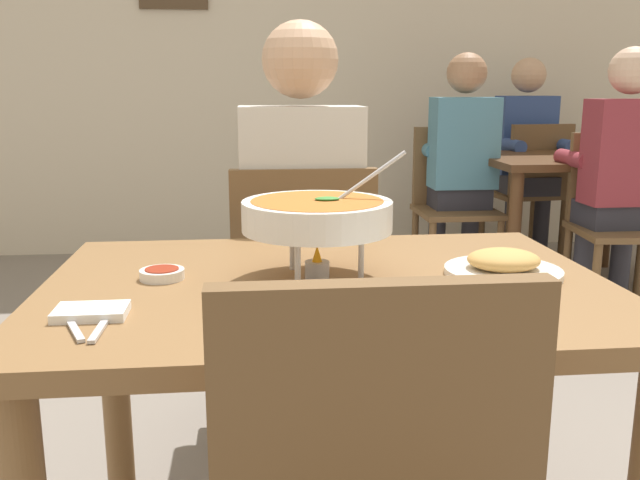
# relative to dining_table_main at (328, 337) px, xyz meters

# --- Properties ---
(cafe_rear_partition) EXTENTS (10.00, 0.10, 3.00)m
(cafe_rear_partition) POSITION_rel_dining_table_main_xyz_m (0.00, 3.48, 0.88)
(cafe_rear_partition) COLOR beige
(cafe_rear_partition) RESTS_ON ground_plane
(dining_table_main) EXTENTS (1.13, 0.82, 0.74)m
(dining_table_main) POSITION_rel_dining_table_main_xyz_m (0.00, 0.00, 0.00)
(dining_table_main) COLOR brown
(dining_table_main) RESTS_ON ground_plane
(chair_diner_main) EXTENTS (0.44, 0.44, 0.90)m
(chair_diner_main) POSITION_rel_dining_table_main_xyz_m (-0.00, 0.70, -0.11)
(chair_diner_main) COLOR brown
(chair_diner_main) RESTS_ON ground_plane
(diner_main) EXTENTS (0.40, 0.45, 1.31)m
(diner_main) POSITION_rel_dining_table_main_xyz_m (0.00, 0.73, 0.12)
(diner_main) COLOR #2D2D38
(diner_main) RESTS_ON ground_plane
(curry_bowl) EXTENTS (0.33, 0.30, 0.26)m
(curry_bowl) POSITION_rel_dining_table_main_xyz_m (-0.02, 0.01, 0.25)
(curry_bowl) COLOR silver
(curry_bowl) RESTS_ON dining_table_main
(rice_plate) EXTENTS (0.24, 0.24, 0.06)m
(rice_plate) POSITION_rel_dining_table_main_xyz_m (0.12, -0.25, 0.14)
(rice_plate) COLOR white
(rice_plate) RESTS_ON dining_table_main
(appetizer_plate) EXTENTS (0.24, 0.24, 0.06)m
(appetizer_plate) POSITION_rel_dining_table_main_xyz_m (0.36, -0.00, 0.14)
(appetizer_plate) COLOR white
(appetizer_plate) RESTS_ON dining_table_main
(sauce_dish) EXTENTS (0.09, 0.09, 0.02)m
(sauce_dish) POSITION_rel_dining_table_main_xyz_m (-0.33, 0.04, 0.13)
(sauce_dish) COLOR white
(sauce_dish) RESTS_ON dining_table_main
(napkin_folded) EXTENTS (0.12, 0.08, 0.02)m
(napkin_folded) POSITION_rel_dining_table_main_xyz_m (-0.42, -0.18, 0.13)
(napkin_folded) COLOR white
(napkin_folded) RESTS_ON dining_table_main
(fork_utensil) EXTENTS (0.08, 0.16, 0.01)m
(fork_utensil) POSITION_rel_dining_table_main_xyz_m (-0.44, -0.23, 0.12)
(fork_utensil) COLOR silver
(fork_utensil) RESTS_ON dining_table_main
(spoon_utensil) EXTENTS (0.02, 0.17, 0.01)m
(spoon_utensil) POSITION_rel_dining_table_main_xyz_m (-0.39, -0.23, 0.12)
(spoon_utensil) COLOR silver
(spoon_utensil) RESTS_ON dining_table_main
(dining_table_far) EXTENTS (1.00, 0.80, 0.74)m
(dining_table_far) POSITION_rel_dining_table_main_xyz_m (1.66, 2.39, -0.01)
(dining_table_far) COLOR #51331C
(dining_table_far) RESTS_ON ground_plane
(chair_bg_left) EXTENTS (0.44, 0.44, 0.90)m
(chair_bg_left) POSITION_rel_dining_table_main_xyz_m (1.01, 2.49, -0.11)
(chair_bg_left) COLOR brown
(chair_bg_left) RESTS_ON ground_plane
(chair_bg_middle) EXTENTS (0.48, 0.48, 0.90)m
(chair_bg_middle) POSITION_rel_dining_table_main_xyz_m (1.67, 1.88, -0.11)
(chair_bg_middle) COLOR brown
(chair_bg_middle) RESTS_ON ground_plane
(chair_bg_right) EXTENTS (0.49, 0.49, 0.90)m
(chair_bg_right) POSITION_rel_dining_table_main_xyz_m (1.67, 2.92, -0.11)
(chair_bg_right) COLOR brown
(chair_bg_right) RESTS_ON ground_plane
(patron_bg_left) EXTENTS (0.40, 0.45, 1.31)m
(patron_bg_left) POSITION_rel_dining_table_main_xyz_m (1.04, 2.46, 0.12)
(patron_bg_left) COLOR #2D2D38
(patron_bg_left) RESTS_ON ground_plane
(patron_bg_middle) EXTENTS (0.40, 0.45, 1.31)m
(patron_bg_middle) POSITION_rel_dining_table_main_xyz_m (1.64, 1.84, 0.12)
(patron_bg_middle) COLOR #2D2D38
(patron_bg_middle) RESTS_ON ground_plane
(patron_bg_right) EXTENTS (0.40, 0.45, 1.31)m
(patron_bg_right) POSITION_rel_dining_table_main_xyz_m (1.64, 2.98, 0.12)
(patron_bg_right) COLOR #2D2D38
(patron_bg_right) RESTS_ON ground_plane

